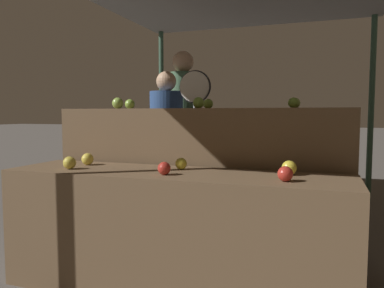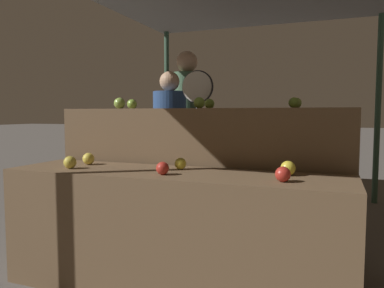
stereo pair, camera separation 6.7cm
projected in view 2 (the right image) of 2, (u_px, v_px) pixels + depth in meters
display_counter_front at (172, 232)px, 2.32m from camera, size 2.14×0.55×0.75m
display_counter_back at (204, 184)px, 2.86m from camera, size 2.14×0.55×1.15m
apple_front_0 at (70, 162)px, 2.42m from camera, size 0.08×0.08×0.08m
apple_front_1 at (163, 168)px, 2.18m from camera, size 0.08×0.08×0.08m
apple_front_2 at (283, 174)px, 1.95m from camera, size 0.08×0.08×0.08m
apple_front_3 at (88, 159)px, 2.62m from camera, size 0.08×0.08×0.08m
apple_front_4 at (180, 164)px, 2.39m from camera, size 0.08×0.08×0.08m
apple_front_5 at (288, 168)px, 2.15m from camera, size 0.09×0.09×0.09m
apple_back_0 at (120, 103)px, 2.94m from camera, size 0.09×0.09×0.09m
apple_back_1 at (199, 103)px, 2.72m from camera, size 0.08×0.08×0.08m
apple_back_2 at (294, 103)px, 2.48m from camera, size 0.07×0.07×0.07m
apple_back_3 at (132, 104)px, 3.14m from camera, size 0.08×0.08×0.08m
apple_back_4 at (209, 104)px, 2.92m from camera, size 0.08×0.08×0.08m
apple_back_5 at (296, 103)px, 2.68m from camera, size 0.08×0.08×0.08m
produce_scale at (197, 115)px, 3.40m from camera, size 0.30×0.20×1.50m
person_vendor_at_scale at (170, 136)px, 3.80m from camera, size 0.34×0.34×1.54m
person_customer_left at (187, 117)px, 4.24m from camera, size 0.36×0.36×1.81m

